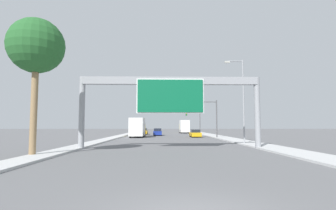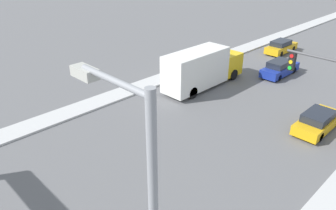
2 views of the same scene
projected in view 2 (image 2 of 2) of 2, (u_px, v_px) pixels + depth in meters
name	position (u px, v px, depth m)	size (l,w,h in m)	color
median_strip_left	(269.00, 40.00, 43.37)	(2.00, 120.00, 0.15)	#BDBDBD
car_near_right	(281.00, 47.00, 38.25)	(1.76, 4.71, 1.49)	gold
car_mid_left	(280.00, 68.00, 31.70)	(1.72, 4.75, 1.51)	navy
car_far_right	(318.00, 121.00, 22.42)	(1.76, 4.56, 1.39)	gold
truck_box_secondary	(202.00, 68.00, 28.69)	(2.38, 8.75, 3.44)	yellow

